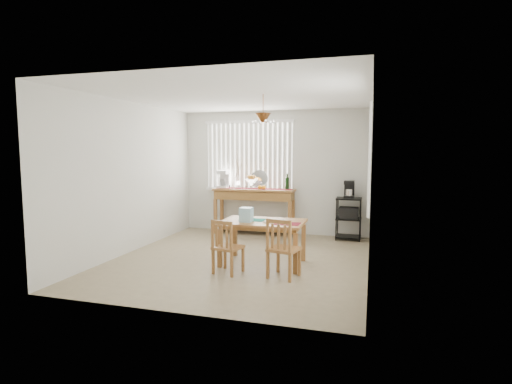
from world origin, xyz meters
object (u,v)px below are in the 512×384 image
(dining_table, at_px, (263,226))
(chair_right, at_px, (283,249))
(sideboard, at_px, (255,200))
(wire_cart, at_px, (349,214))
(chair_left, at_px, (227,247))
(cart_items, at_px, (349,190))

(dining_table, height_order, chair_right, chair_right)
(sideboard, xyz_separation_m, dining_table, (0.77, -2.15, -0.12))
(wire_cart, bearing_deg, chair_left, -119.14)
(sideboard, bearing_deg, dining_table, -70.31)
(sideboard, height_order, chair_left, sideboard)
(sideboard, height_order, chair_right, sideboard)
(cart_items, bearing_deg, wire_cart, -90.00)
(wire_cart, bearing_deg, dining_table, -118.58)
(wire_cart, relative_size, dining_table, 0.66)
(sideboard, xyz_separation_m, wire_cart, (1.94, 0.01, -0.22))
(cart_items, relative_size, chair_right, 0.41)
(cart_items, bearing_deg, chair_right, -104.83)
(wire_cart, distance_m, chair_right, 2.84)
(sideboard, bearing_deg, wire_cart, 0.33)
(sideboard, bearing_deg, chair_left, -81.77)
(sideboard, height_order, wire_cart, sideboard)
(chair_left, bearing_deg, wire_cart, 60.86)
(sideboard, relative_size, cart_items, 4.99)
(cart_items, xyz_separation_m, dining_table, (-1.18, -2.17, -0.39))
(cart_items, relative_size, dining_table, 0.27)
(sideboard, xyz_separation_m, cart_items, (1.94, 0.02, 0.27))
(cart_items, distance_m, chair_left, 3.24)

